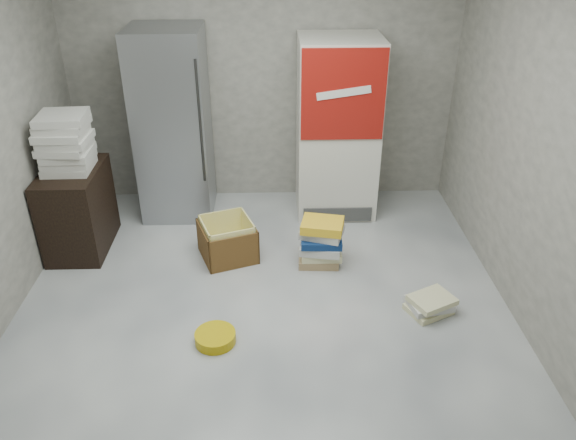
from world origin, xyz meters
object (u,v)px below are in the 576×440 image
Objects in this scene: steel_fridge at (173,125)px; wood_shelf at (78,210)px; phonebook_stack_main at (321,242)px; coke_cooler at (337,128)px; cardboard_box at (228,242)px.

steel_fridge is 1.23m from wood_shelf.
wood_shelf reaches higher than phonebook_stack_main.
steel_fridge is at bearing 41.31° from wood_shelf.
coke_cooler reaches higher than wood_shelf.
cardboard_box is at bearing -59.40° from steel_fridge.
wood_shelf is 1.79× the size of phonebook_stack_main.
wood_shelf is (-2.48, -0.72, -0.50)m from coke_cooler.
steel_fridge is 1.65m from coke_cooler.
coke_cooler is 2.25× the size of wood_shelf.
phonebook_stack_main is at bearing -9.22° from wood_shelf.
coke_cooler is at bearing -0.18° from steel_fridge.
phonebook_stack_main is at bearing -102.19° from coke_cooler.
coke_cooler is (1.65, -0.01, -0.05)m from steel_fridge.
wood_shelf is at bearing 151.10° from cardboard_box.
steel_fridge is 3.18× the size of cardboard_box.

